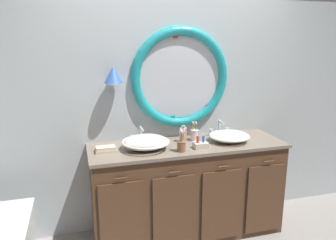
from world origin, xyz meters
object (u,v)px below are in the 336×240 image
at_px(toothbrush_holder_right, 194,134).
at_px(soap_dispenser, 183,134).
at_px(folded_hand_towel, 106,149).
at_px(sink_basin_left, 146,142).
at_px(sink_basin_right, 229,136).
at_px(toiletry_basket, 200,145).
at_px(toothbrush_holder_left, 181,145).

relative_size(toothbrush_holder_right, soap_dispenser, 1.13).
distance_m(soap_dispenser, folded_hand_towel, 0.75).
xyz_separation_m(sink_basin_left, soap_dispenser, (0.39, 0.11, 0.01)).
height_order(toothbrush_holder_right, folded_hand_towel, toothbrush_holder_right).
height_order(sink_basin_left, sink_basin_right, sink_basin_left).
xyz_separation_m(toothbrush_holder_right, folded_hand_towel, (-0.86, -0.10, -0.04)).
bearing_deg(soap_dispenser, sink_basin_left, -164.68).
bearing_deg(toiletry_basket, toothbrush_holder_right, 82.90).
height_order(sink_basin_right, soap_dispenser, soap_dispenser).
distance_m(soap_dispenser, toiletry_basket, 0.24).
xyz_separation_m(sink_basin_right, soap_dispenser, (-0.43, 0.11, 0.02)).
distance_m(sink_basin_right, soap_dispenser, 0.44).
height_order(sink_basin_right, folded_hand_towel, sink_basin_right).
height_order(sink_basin_left, toothbrush_holder_right, toothbrush_holder_right).
bearing_deg(sink_basin_right, sink_basin_left, -180.00).
bearing_deg(sink_basin_right, toiletry_basket, -161.76).
bearing_deg(toothbrush_holder_left, sink_basin_right, 15.87).
bearing_deg(toothbrush_holder_left, soap_dispenser, 67.58).
relative_size(sink_basin_right, soap_dispenser, 2.29).
relative_size(sink_basin_left, toiletry_basket, 3.46).
xyz_separation_m(sink_basin_right, folded_hand_towel, (-1.17, 0.03, -0.03)).
bearing_deg(folded_hand_towel, sink_basin_left, -4.18).
distance_m(toothbrush_holder_left, soap_dispenser, 0.28).
distance_m(toothbrush_holder_left, folded_hand_towel, 0.66).
bearing_deg(toiletry_basket, soap_dispenser, 111.72).
distance_m(toothbrush_holder_right, toiletry_basket, 0.24).
xyz_separation_m(sink_basin_right, toothbrush_holder_right, (-0.31, 0.12, 0.01)).
height_order(sink_basin_right, toothbrush_holder_right, toothbrush_holder_right).
relative_size(sink_basin_right, toiletry_basket, 3.13).
relative_size(sink_basin_left, toothbrush_holder_right, 2.24).
bearing_deg(sink_basin_left, toothbrush_holder_left, -28.16).
relative_size(sink_basin_left, toothbrush_holder_left, 2.02).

